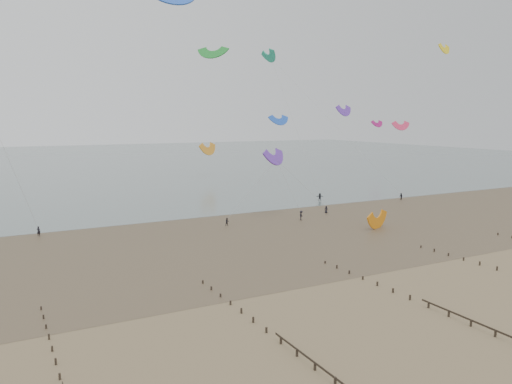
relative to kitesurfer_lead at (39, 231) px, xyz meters
The scene contains 6 objects.
ground 56.14m from the kitesurfer_lead, 58.43° to the right, with size 500.00×500.00×0.00m, color brown.
sea_and_shore 28.66m from the kitesurfer_lead, 27.93° to the right, with size 500.00×665.00×0.03m.
kitesurfer_lead is the anchor object (origin of this frame).
kitesurfers 51.63m from the kitesurfer_lead, ahead, with size 90.16×18.93×1.90m.
grounded_kite 59.12m from the kitesurfer_lead, 21.93° to the right, with size 6.13×3.21×4.67m, color orange, non-canonical shape.
kites_airborne 53.49m from the kitesurfer_lead, 63.78° to the left, with size 249.77×114.13×38.30m.
Camera 1 is at (-35.35, -42.11, 19.68)m, focal length 35.00 mm.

